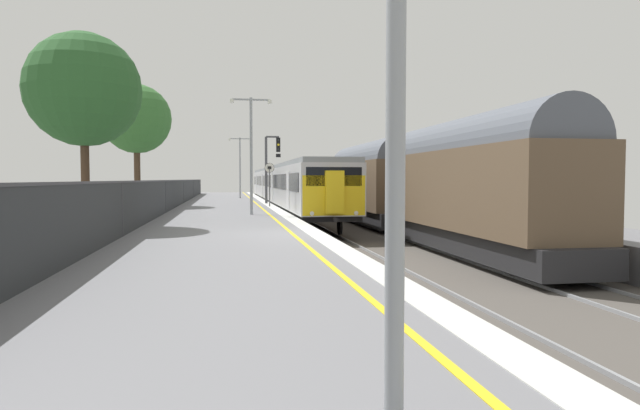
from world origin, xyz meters
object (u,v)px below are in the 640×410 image
(commuter_train_at_platform, at_px, (285,185))
(platform_lamp_far, at_px, (240,162))
(background_tree_left, at_px, (85,93))
(background_tree_centre, at_px, (137,121))
(speed_limit_sign, at_px, (269,179))
(signal_gantry, at_px, (270,161))
(freight_train_adjacent_track, at_px, (407,181))
(platform_lamp_mid, at_px, (251,146))

(commuter_train_at_platform, height_order, platform_lamp_far, platform_lamp_far)
(background_tree_left, relative_size, background_tree_centre, 0.89)
(speed_limit_sign, bearing_deg, signal_gantry, 84.96)
(background_tree_left, bearing_deg, freight_train_adjacent_track, 17.96)
(freight_train_adjacent_track, height_order, platform_lamp_far, platform_lamp_far)
(signal_gantry, height_order, platform_lamp_mid, platform_lamp_mid)
(commuter_train_at_platform, xyz_separation_m, background_tree_centre, (-10.03, -6.52, 4.14))
(freight_train_adjacent_track, relative_size, background_tree_left, 3.86)
(signal_gantry, relative_size, background_tree_centre, 0.61)
(speed_limit_sign, bearing_deg, commuter_train_at_platform, 78.06)
(speed_limit_sign, xyz_separation_m, platform_lamp_mid, (-1.45, -7.57, 1.58))
(signal_gantry, distance_m, speed_limit_sign, 4.52)
(platform_lamp_mid, relative_size, background_tree_centre, 0.73)
(commuter_train_at_platform, xyz_separation_m, signal_gantry, (-1.46, -4.39, 1.69))
(freight_train_adjacent_track, relative_size, platform_lamp_mid, 4.75)
(freight_train_adjacent_track, relative_size, signal_gantry, 5.64)
(commuter_train_at_platform, distance_m, background_tree_centre, 12.66)
(platform_lamp_far, bearing_deg, speed_limit_sign, -84.64)
(commuter_train_at_platform, bearing_deg, speed_limit_sign, -101.94)
(signal_gantry, bearing_deg, commuter_train_at_platform, 71.59)
(speed_limit_sign, height_order, platform_lamp_mid, platform_lamp_mid)
(platform_lamp_mid, relative_size, platform_lamp_far, 1.04)
(commuter_train_at_platform, distance_m, speed_limit_sign, 8.93)
(signal_gantry, relative_size, background_tree_left, 0.68)
(platform_lamp_mid, distance_m, platform_lamp_far, 23.00)
(speed_limit_sign, xyz_separation_m, background_tree_centre, (-8.18, 2.21, 3.68))
(freight_train_adjacent_track, xyz_separation_m, background_tree_left, (-13.41, -4.35, 3.13))
(freight_train_adjacent_track, distance_m, speed_limit_sign, 10.85)
(platform_lamp_far, xyz_separation_m, background_tree_left, (-6.11, -28.92, 1.56))
(commuter_train_at_platform, relative_size, background_tree_centre, 5.31)
(platform_lamp_far, relative_size, background_tree_centre, 0.70)
(commuter_train_at_platform, relative_size, background_tree_left, 5.94)
(signal_gantry, xyz_separation_m, background_tree_centre, (-8.56, -2.13, 2.45))
(platform_lamp_far, bearing_deg, background_tree_centre, -116.98)
(signal_gantry, height_order, background_tree_centre, background_tree_centre)
(signal_gantry, xyz_separation_m, platform_lamp_far, (-1.83, 11.10, 0.24))
(background_tree_left, bearing_deg, commuter_train_at_platform, 67.05)
(freight_train_adjacent_track, bearing_deg, platform_lamp_far, 106.54)
(speed_limit_sign, relative_size, platform_lamp_mid, 0.48)
(platform_lamp_mid, bearing_deg, commuter_train_at_platform, 78.57)
(freight_train_adjacent_track, distance_m, signal_gantry, 14.60)
(freight_train_adjacent_track, height_order, speed_limit_sign, freight_train_adjacent_track)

